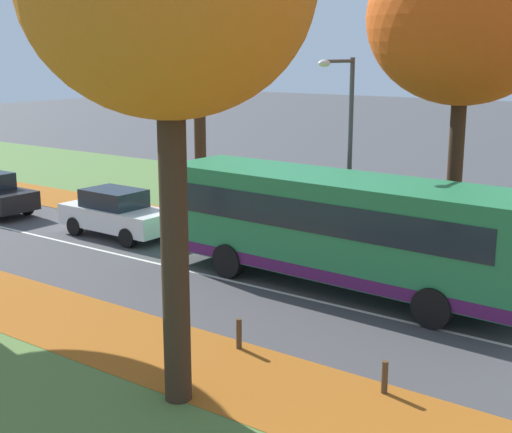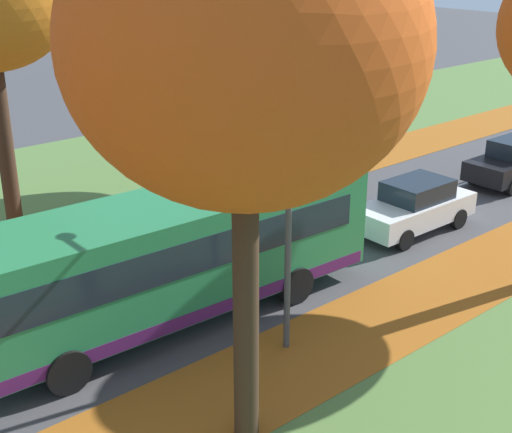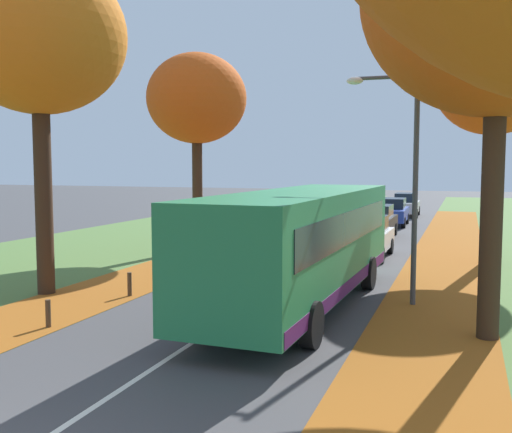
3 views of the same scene
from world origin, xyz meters
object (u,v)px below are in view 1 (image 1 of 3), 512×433
at_px(bollard_fifth, 239,334).
at_px(car_white_lead, 117,213).
at_px(bollard_fourth, 385,377).
at_px(tree_right_near, 465,18).
at_px(tree_right_mid, 198,41).
at_px(streetlamp_right, 345,136).
at_px(bus, 341,225).

height_order(bollard_fifth, car_white_lead, car_white_lead).
xyz_separation_m(bollard_fourth, car_white_lead, (5.14, 12.54, 0.49)).
height_order(tree_right_near, tree_right_mid, tree_right_near).
bearing_deg(streetlamp_right, tree_right_near, -51.37).
relative_size(tree_right_near, car_white_lead, 2.28).
distance_m(tree_right_near, car_white_lead, 12.66).
distance_m(tree_right_near, bollard_fourth, 11.76).
distance_m(tree_right_mid, bollard_fifth, 14.69).
height_order(bollard_fourth, car_white_lead, car_white_lead).
bearing_deg(car_white_lead, bollard_fourth, -112.27).
bearing_deg(bollard_fifth, tree_right_mid, 43.85).
height_order(bollard_fifth, streetlamp_right, streetlamp_right).
relative_size(tree_right_mid, bollard_fourth, 13.39).
distance_m(streetlamp_right, bus, 3.35).
distance_m(bollard_fourth, bollard_fifth, 3.40).
relative_size(tree_right_near, streetlamp_right, 1.61).
bearing_deg(streetlamp_right, car_white_lead, 105.50).
bearing_deg(bus, bollard_fifth, -176.05).
height_order(tree_right_near, car_white_lead, tree_right_near).
height_order(bollard_fifth, bus, bus).
relative_size(streetlamp_right, car_white_lead, 1.42).
xyz_separation_m(tree_right_mid, bus, (-4.75, -8.89, -4.85)).
relative_size(tree_right_near, bollard_fourth, 15.16).
distance_m(tree_right_mid, car_white_lead, 7.29).
bearing_deg(car_white_lead, tree_right_mid, 0.97).
bearing_deg(bollard_fifth, tree_right_near, -6.28).
relative_size(tree_right_mid, car_white_lead, 2.02).
bearing_deg(bollard_fourth, tree_right_mid, 52.64).
bearing_deg(bollard_fifth, streetlamp_right, 12.39).
bearing_deg(tree_right_near, bollard_fifth, 173.72).
xyz_separation_m(tree_right_near, bollard_fifth, (-9.28, 1.02, -6.76)).
distance_m(streetlamp_right, car_white_lead, 8.38).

